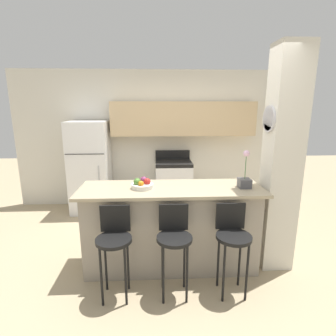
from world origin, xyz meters
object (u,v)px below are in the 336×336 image
Objects in this scene: refrigerator at (90,167)px; fruit_bowl at (142,184)px; bar_stool_mid at (174,238)px; bar_stool_right at (233,237)px; stove_range at (173,185)px; trash_bin at (121,204)px; orchid_vase at (245,179)px; bar_stool_left at (114,240)px.

fruit_bowl is (1.03, -1.83, 0.22)m from refrigerator.
bar_stool_mid is 1.00× the size of bar_stool_right.
bar_stool_mid is 0.59m from bar_stool_right.
stove_range is 2.00m from fruit_bowl.
stove_range reaches higher than trash_bin.
bar_stool_mid is at bearing -55.43° from fruit_bowl.
bar_stool_mid is 2.46× the size of trash_bin.
stove_range is 1.15× the size of bar_stool_mid.
refrigerator is at bearing 119.39° from fruit_bowl.
bar_stool_mid is at bearing -59.49° from refrigerator.
bar_stool_right is (0.44, -2.33, 0.16)m from stove_range.
bar_stool_right is at bearing -118.67° from orchid_vase.
stove_range is at bearing 100.58° from bar_stool_right.
bar_stool_mid is 1.06m from orchid_vase.
fruit_bowl is at bearing 61.26° from bar_stool_left.
fruit_bowl reaches higher than bar_stool_right.
refrigerator is 2.11m from fruit_bowl.
bar_stool_left and bar_stool_mid have the same top height.
bar_stool_left is at bearing -162.88° from orchid_vase.
refrigerator is at bearing 130.21° from bar_stool_right.
stove_range is 2.49× the size of orchid_vase.
bar_stool_mid reaches higher than trash_bin.
orchid_vase is at bearing -40.48° from refrigerator.
stove_range reaches higher than bar_stool_left.
bar_stool_mid is 2.29m from trash_bin.
bar_stool_left is at bearing 180.00° from bar_stool_right.
bar_stool_left is 1.00× the size of bar_stool_right.
bar_stool_left is 1.18m from bar_stool_right.
refrigerator is 6.64× the size of fruit_bowl.
trash_bin is at bearing 106.12° from fruit_bowl.
orchid_vase is (2.19, -1.87, 0.28)m from refrigerator.
bar_stool_mid is (0.59, 0.00, 0.00)m from bar_stool_left.
refrigerator is 1.76× the size of bar_stool_left.
stove_range is at bearing 86.18° from bar_stool_mid.
orchid_vase is (0.67, -1.89, 0.64)m from stove_range.
stove_range is 2.82× the size of trash_bin.
trash_bin is (-0.47, 1.62, -0.85)m from fruit_bowl.
orchid_vase is at bearing -70.38° from stove_range.
refrigerator is at bearing -179.09° from stove_range.
bar_stool_left is at bearing -118.74° from fruit_bowl.
trash_bin is (-1.63, 1.66, -0.91)m from orchid_vase.
stove_range is at bearing 0.91° from refrigerator.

